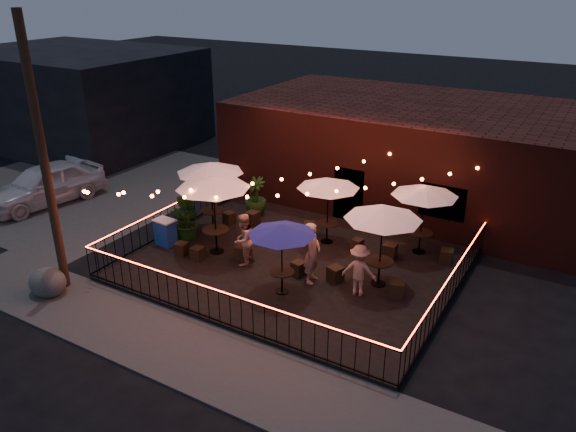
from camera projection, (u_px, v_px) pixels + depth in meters
name	position (u px, v px, depth m)	size (l,w,h in m)	color
ground	(261.00, 295.00, 16.66)	(110.00, 110.00, 0.00)	black
patio	(295.00, 265.00, 18.21)	(10.00, 8.00, 0.15)	black
sidewalk	(190.00, 352.00, 14.09)	(18.00, 2.50, 0.05)	#423F3D
parking_lot	(88.00, 184.00, 25.42)	(11.00, 12.00, 0.02)	#423F3D
brick_building	(412.00, 151.00, 23.29)	(14.00, 8.00, 4.00)	#35130E
background_building	(78.00, 96.00, 31.18)	(12.00, 9.00, 5.00)	black
utility_pole	(44.00, 161.00, 15.54)	(0.26, 0.26, 8.00)	#3B2918
fence_front	(219.00, 307.00, 14.82)	(10.00, 0.04, 1.04)	black
fence_left	(175.00, 217.00, 20.31)	(0.04, 8.00, 1.04)	black
fence_right	(450.00, 290.00, 15.65)	(0.04, 8.00, 1.04)	black
festoon_lights	(262.00, 192.00, 17.48)	(10.02, 8.72, 1.32)	#F85B26
cafe_table_0	(213.00, 184.00, 17.95)	(2.55, 2.55, 2.68)	black
cafe_table_1	(210.00, 168.00, 19.53)	(3.14, 3.14, 2.61)	black
cafe_table_2	(282.00, 230.00, 15.75)	(2.56, 2.56, 2.18)	black
cafe_table_3	(328.00, 184.00, 18.76)	(2.58, 2.58, 2.35)	black
cafe_table_4	(383.00, 214.00, 16.04)	(2.99, 2.99, 2.51)	black
cafe_table_5	(425.00, 192.00, 18.03)	(2.86, 2.86, 2.39)	black
bistro_chair_0	(182.00, 249.00, 18.62)	(0.37, 0.37, 0.44)	black
bistro_chair_1	(198.00, 253.00, 18.32)	(0.37, 0.37, 0.44)	black
bistro_chair_2	(229.00, 218.00, 20.96)	(0.37, 0.37, 0.44)	black
bistro_chair_3	(253.00, 218.00, 20.86)	(0.43, 0.43, 0.51)	black
bistro_chair_4	(242.00, 253.00, 18.33)	(0.40, 0.40, 0.48)	black
bistro_chair_5	(299.00, 268.00, 17.37)	(0.39, 0.39, 0.46)	black
bistro_chair_6	(309.00, 228.00, 20.13)	(0.38, 0.38, 0.45)	black
bistro_chair_7	(357.00, 245.00, 18.96)	(0.34, 0.34, 0.40)	black
bistro_chair_8	(335.00, 274.00, 17.02)	(0.40, 0.40, 0.48)	black
bistro_chair_9	(397.00, 289.00, 16.17)	(0.42, 0.42, 0.50)	black
bistro_chair_10	(390.00, 251.00, 18.40)	(0.42, 0.42, 0.50)	black
bistro_chair_11	(447.00, 256.00, 18.10)	(0.39, 0.39, 0.47)	black
patron_a	(312.00, 253.00, 16.75)	(0.70, 0.46, 1.92)	tan
patron_b	(243.00, 240.00, 17.79)	(0.84, 0.66, 1.73)	tan
patron_c	(359.00, 270.00, 16.11)	(1.02, 0.58, 1.58)	tan
potted_shrub_a	(188.00, 222.00, 19.50)	(1.21, 1.04, 1.34)	#0D3E0D
potted_shrub_b	(187.00, 213.00, 20.10)	(0.82, 0.66, 1.48)	#1F3D13
potted_shrub_c	(255.00, 196.00, 21.57)	(0.83, 0.83, 1.49)	#183710
cooler	(165.00, 232.00, 19.24)	(0.75, 0.57, 0.93)	#1843AD
boulder	(48.00, 282.00, 16.55)	(1.02, 0.87, 0.80)	#454540
car_white	(45.00, 184.00, 22.97)	(1.97, 4.90, 1.67)	silver
car_silver	(114.00, 148.00, 27.76)	(1.73, 4.95, 1.63)	#95949B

